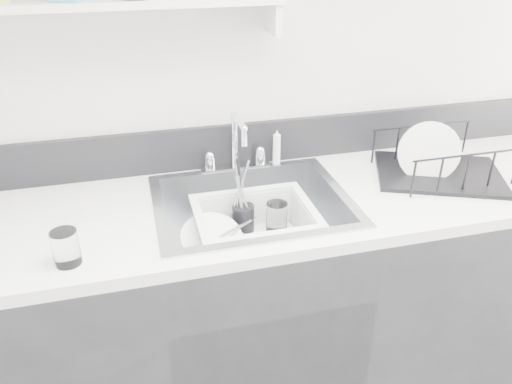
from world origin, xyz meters
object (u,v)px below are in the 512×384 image
object	(u,v)px
wash_tub	(255,230)
dish_rack	(442,156)
counter_run	(253,308)
sink	(252,224)

from	to	relation	value
wash_tub	dish_rack	world-z (taller)	dish_rack
dish_rack	counter_run	bearing A→B (deg)	-155.68
wash_tub	counter_run	bearing A→B (deg)	91.25
counter_run	sink	distance (m)	0.37
sink	dish_rack	xyz separation A→B (m)	(0.70, 0.01, 0.17)
counter_run	wash_tub	bearing A→B (deg)	-88.75
counter_run	dish_rack	world-z (taller)	dish_rack
sink	counter_run	bearing A→B (deg)	0.00
sink	wash_tub	world-z (taller)	sink
counter_run	dish_rack	xyz separation A→B (m)	(0.70, 0.01, 0.54)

